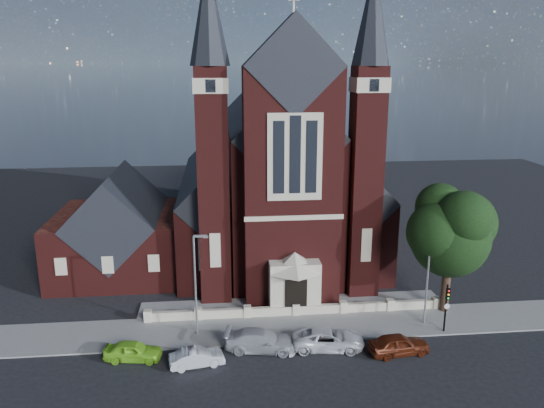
{
  "coord_description": "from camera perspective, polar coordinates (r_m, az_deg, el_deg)",
  "views": [
    {
      "loc": [
        -6.03,
        -33.08,
        20.19
      ],
      "look_at": [
        -1.41,
        12.0,
        8.14
      ],
      "focal_mm": 35.0,
      "sensor_mm": 36.0,
      "label": 1
    }
  ],
  "objects": [
    {
      "name": "ground",
      "position": [
        52.5,
        1.21,
        -7.73
      ],
      "size": [
        120.0,
        120.0,
        0.0
      ],
      "primitive_type": "plane",
      "color": "black",
      "rests_on": "ground"
    },
    {
      "name": "pavement_strip",
      "position": [
        43.09,
        2.96,
        -13.08
      ],
      "size": [
        60.0,
        5.0,
        0.12
      ],
      "primitive_type": "cube",
      "color": "slate",
      "rests_on": "ground"
    },
    {
      "name": "forecourt_paving",
      "position": [
        46.62,
        2.2,
        -10.79
      ],
      "size": [
        26.0,
        3.0,
        0.14
      ],
      "primitive_type": "cube",
      "color": "slate",
      "rests_on": "ground"
    },
    {
      "name": "forecourt_wall",
      "position": [
        44.84,
        2.57,
        -11.89
      ],
      "size": [
        24.0,
        0.4,
        0.9
      ],
      "primitive_type": "cube",
      "color": "#BFB898",
      "rests_on": "ground"
    },
    {
      "name": "church",
      "position": [
        57.61,
        0.29,
        2.86
      ],
      "size": [
        20.01,
        34.9,
        29.2
      ],
      "color": "#441412",
      "rests_on": "ground"
    },
    {
      "name": "parish_hall",
      "position": [
        54.51,
        -16.13,
        -2.99
      ],
      "size": [
        12.0,
        12.2,
        10.24
      ],
      "color": "#441412",
      "rests_on": "ground"
    },
    {
      "name": "street_tree",
      "position": [
        45.02,
        18.92,
        -3.04
      ],
      "size": [
        6.4,
        6.6,
        10.7
      ],
      "color": "black",
      "rests_on": "ground"
    },
    {
      "name": "street_lamp_left",
      "position": [
        40.27,
        -8.14,
        -8.05
      ],
      "size": [
        1.16,
        0.22,
        8.09
      ],
      "color": "gray",
      "rests_on": "ground"
    },
    {
      "name": "street_lamp_right",
      "position": [
        43.34,
        16.55,
        -6.85
      ],
      "size": [
        1.16,
        0.22,
        8.09
      ],
      "color": "gray",
      "rests_on": "ground"
    },
    {
      "name": "traffic_signal",
      "position": [
        43.14,
        18.28,
        -10.01
      ],
      "size": [
        0.28,
        0.42,
        4.0
      ],
      "color": "black",
      "rests_on": "ground"
    },
    {
      "name": "car_lime_van",
      "position": [
        39.75,
        -14.72,
        -15.04
      ],
      "size": [
        4.19,
        2.12,
        1.37
      ],
      "primitive_type": "imported",
      "rotation": [
        0.0,
        0.0,
        1.44
      ],
      "color": "#85D52A",
      "rests_on": "ground"
    },
    {
      "name": "car_silver_a",
      "position": [
        38.26,
        -8.09,
        -16.05
      ],
      "size": [
        3.94,
        1.97,
        1.24
      ],
      "primitive_type": "imported",
      "rotation": [
        0.0,
        0.0,
        1.75
      ],
      "color": "silver",
      "rests_on": "ground"
    },
    {
      "name": "car_silver_b",
      "position": [
        39.62,
        -1.18,
        -14.49
      ],
      "size": [
        5.55,
        3.07,
        1.52
      ],
      "primitive_type": "imported",
      "rotation": [
        0.0,
        0.0,
        1.38
      ],
      "color": "#AFB3B7",
      "rests_on": "ground"
    },
    {
      "name": "car_white_suv",
      "position": [
        40.07,
        6.06,
        -14.26
      ],
      "size": [
        5.48,
        2.96,
        1.46
      ],
      "primitive_type": "imported",
      "rotation": [
        0.0,
        0.0,
        1.46
      ],
      "color": "white",
      "rests_on": "ground"
    },
    {
      "name": "car_dark_red",
      "position": [
        40.21,
        13.46,
        -14.47
      ],
      "size": [
        4.59,
        2.28,
        1.5
      ],
      "primitive_type": "imported",
      "rotation": [
        0.0,
        0.0,
        1.69
      ],
      "color": "#511D0D",
      "rests_on": "ground"
    }
  ]
}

